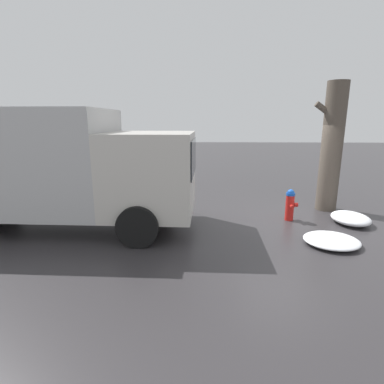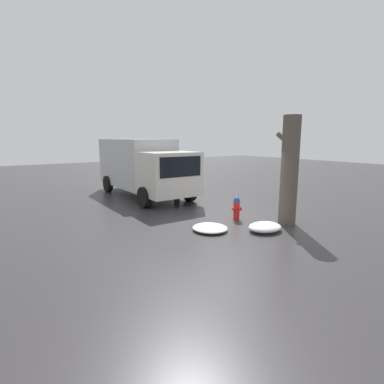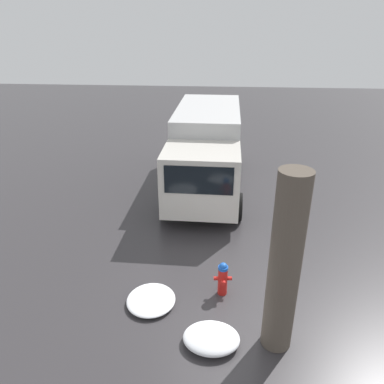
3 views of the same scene
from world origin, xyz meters
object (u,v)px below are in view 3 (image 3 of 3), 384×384
at_px(pedestrian, 220,188).
at_px(delivery_truck, 207,147).
at_px(fire_hydrant, 223,278).
at_px(tree_trunk, 285,265).

bearing_deg(pedestrian, delivery_truck, 34.85).
xyz_separation_m(fire_hydrant, tree_trunk, (-1.38, -1.08, 1.43)).
bearing_deg(tree_trunk, fire_hydrant, 37.83).
relative_size(tree_trunk, pedestrian, 2.07).
xyz_separation_m(fire_hydrant, delivery_truck, (6.24, 0.68, 1.14)).
height_order(tree_trunk, delivery_truck, tree_trunk).
height_order(fire_hydrant, tree_trunk, tree_trunk).
distance_m(tree_trunk, pedestrian, 5.49).
relative_size(fire_hydrant, delivery_truck, 0.12).
height_order(fire_hydrant, delivery_truck, delivery_truck).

